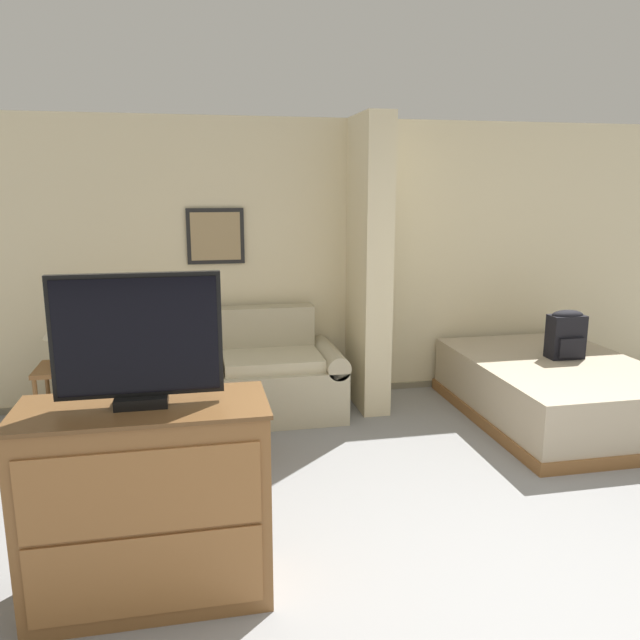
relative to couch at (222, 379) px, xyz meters
name	(u,v)px	position (x,y,z in m)	size (l,w,h in m)	color
ground_plane	(562,638)	(1.35, -3.12, -0.33)	(20.00, 20.00, 0.00)	gray
wall_back	(358,261)	(1.35, 0.48, 0.96)	(7.26, 0.16, 2.60)	beige
wall_partition_pillar	(369,265)	(1.33, 0.06, 0.97)	(0.24, 0.72, 2.60)	beige
couch	(222,379)	(0.00, 0.00, 0.00)	(2.11, 0.84, 0.92)	#B7AD8E
coffee_table	(226,411)	(-0.02, -0.93, 0.05)	(0.59, 0.43, 0.45)	brown
side_table	(67,377)	(-1.26, -0.09, 0.13)	(0.47, 0.47, 0.56)	brown
table_lamp	(63,329)	(-1.26, -0.09, 0.53)	(0.31, 0.31, 0.47)	tan
tv_dresser	(148,503)	(-0.47, -2.44, 0.16)	(1.16, 0.52, 1.00)	brown
tv	(138,341)	(-0.47, -2.44, 0.97)	(0.76, 0.16, 0.62)	black
bed	(554,389)	(2.84, -0.63, -0.07)	(1.46, 2.03, 0.52)	brown
backpack	(566,334)	(2.96, -0.55, 0.40)	(0.31, 0.20, 0.43)	black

